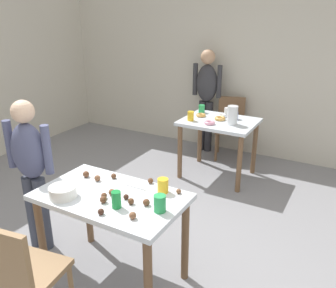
# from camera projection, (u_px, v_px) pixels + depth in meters

# --- Properties ---
(ground_plane) EXTENTS (6.40, 6.40, 0.00)m
(ground_plane) POSITION_uv_depth(u_px,v_px,m) (125.00, 280.00, 2.81)
(ground_plane) COLOR gray
(wall_back) EXTENTS (6.40, 0.10, 2.60)m
(wall_back) POSITION_uv_depth(u_px,v_px,m) (255.00, 66.00, 4.96)
(wall_back) COLOR beige
(wall_back) RESTS_ON ground_plane
(dining_table_near) EXTENTS (1.10, 0.65, 0.75)m
(dining_table_near) POSITION_uv_depth(u_px,v_px,m) (111.00, 209.00, 2.62)
(dining_table_near) COLOR silver
(dining_table_near) RESTS_ON ground_plane
(dining_table_far) EXTENTS (0.90, 0.73, 0.75)m
(dining_table_far) POSITION_uv_depth(u_px,v_px,m) (219.00, 130.00, 4.40)
(dining_table_far) COLOR silver
(dining_table_far) RESTS_ON ground_plane
(chair_near_table) EXTENTS (0.46, 0.46, 0.87)m
(chair_near_table) POSITION_uv_depth(u_px,v_px,m) (20.00, 272.00, 2.18)
(chair_near_table) COLOR olive
(chair_near_table) RESTS_ON ground_plane
(chair_far_table) EXTENTS (0.50, 0.50, 0.87)m
(chair_far_table) POSITION_uv_depth(u_px,v_px,m) (230.00, 124.00, 5.08)
(chair_far_table) COLOR brown
(chair_far_table) RESTS_ON ground_plane
(person_girl_near) EXTENTS (0.46, 0.25, 1.37)m
(person_girl_near) POSITION_uv_depth(u_px,v_px,m) (31.00, 165.00, 2.94)
(person_girl_near) COLOR #383D4C
(person_girl_near) RESTS_ON ground_plane
(person_adult_far) EXTENTS (0.45, 0.21, 1.52)m
(person_adult_far) POSITION_uv_depth(u_px,v_px,m) (207.00, 92.00, 5.14)
(person_adult_far) COLOR #28282D
(person_adult_far) RESTS_ON ground_plane
(mixing_bowl) EXTENTS (0.20, 0.20, 0.08)m
(mixing_bowl) POSITION_uv_depth(u_px,v_px,m) (63.00, 192.00, 2.54)
(mixing_bowl) COLOR white
(mixing_bowl) RESTS_ON dining_table_near
(soda_can) EXTENTS (0.07, 0.07, 0.12)m
(soda_can) POSITION_uv_depth(u_px,v_px,m) (116.00, 200.00, 2.39)
(soda_can) COLOR #198438
(soda_can) RESTS_ON dining_table_near
(fork_near) EXTENTS (0.17, 0.02, 0.01)m
(fork_near) POSITION_uv_depth(u_px,v_px,m) (136.00, 187.00, 2.68)
(fork_near) COLOR silver
(fork_near) RESTS_ON dining_table_near
(cup_near_0) EXTENTS (0.08, 0.08, 0.12)m
(cup_near_0) POSITION_uv_depth(u_px,v_px,m) (160.00, 203.00, 2.35)
(cup_near_0) COLOR green
(cup_near_0) RESTS_ON dining_table_near
(cup_near_1) EXTENTS (0.08, 0.08, 0.11)m
(cup_near_1) POSITION_uv_depth(u_px,v_px,m) (163.00, 186.00, 2.60)
(cup_near_1) COLOR yellow
(cup_near_1) RESTS_ON dining_table_near
(cake_ball_0) EXTENTS (0.04, 0.04, 0.04)m
(cake_ball_0) POSITION_uv_depth(u_px,v_px,m) (67.00, 185.00, 2.68)
(cake_ball_0) COLOR brown
(cake_ball_0) RESTS_ON dining_table_near
(cake_ball_1) EXTENTS (0.05, 0.05, 0.05)m
(cake_ball_1) POSITION_uv_depth(u_px,v_px,m) (86.00, 174.00, 2.85)
(cake_ball_1) COLOR brown
(cake_ball_1) RESTS_ON dining_table_near
(cake_ball_2) EXTENTS (0.05, 0.05, 0.05)m
(cake_ball_2) POSITION_uv_depth(u_px,v_px,m) (146.00, 202.00, 2.43)
(cake_ball_2) COLOR brown
(cake_ball_2) RESTS_ON dining_table_near
(cake_ball_3) EXTENTS (0.04, 0.04, 0.04)m
(cake_ball_3) POSITION_uv_depth(u_px,v_px,m) (104.00, 196.00, 2.53)
(cake_ball_3) COLOR brown
(cake_ball_3) RESTS_ON dining_table_near
(cake_ball_4) EXTENTS (0.04, 0.04, 0.04)m
(cake_ball_4) POSITION_uv_depth(u_px,v_px,m) (179.00, 191.00, 2.59)
(cake_ball_4) COLOR brown
(cake_ball_4) RESTS_ON dining_table_near
(cake_ball_5) EXTENTS (0.04, 0.04, 0.04)m
(cake_ball_5) POSITION_uv_depth(u_px,v_px,m) (114.00, 176.00, 2.83)
(cake_ball_5) COLOR brown
(cake_ball_5) RESTS_ON dining_table_near
(cake_ball_6) EXTENTS (0.04, 0.04, 0.04)m
(cake_ball_6) POSITION_uv_depth(u_px,v_px,m) (151.00, 181.00, 2.75)
(cake_ball_6) COLOR brown
(cake_ball_6) RESTS_ON dining_table_near
(cake_ball_7) EXTENTS (0.05, 0.05, 0.05)m
(cake_ball_7) POSITION_uv_depth(u_px,v_px,m) (103.00, 200.00, 2.46)
(cake_ball_7) COLOR brown
(cake_ball_7) RESTS_ON dining_table_near
(cake_ball_8) EXTENTS (0.05, 0.05, 0.05)m
(cake_ball_8) POSITION_uv_depth(u_px,v_px,m) (97.00, 178.00, 2.79)
(cake_ball_8) COLOR brown
(cake_ball_8) RESTS_ON dining_table_near
(cake_ball_9) EXTENTS (0.05, 0.05, 0.05)m
(cake_ball_9) POSITION_uv_depth(u_px,v_px,m) (112.00, 192.00, 2.57)
(cake_ball_9) COLOR brown
(cake_ball_9) RESTS_ON dining_table_near
(cake_ball_10) EXTENTS (0.04, 0.04, 0.04)m
(cake_ball_10) POSITION_uv_depth(u_px,v_px,m) (131.00, 201.00, 2.45)
(cake_ball_10) COLOR brown
(cake_ball_10) RESTS_ON dining_table_near
(cake_ball_11) EXTENTS (0.04, 0.04, 0.04)m
(cake_ball_11) POSITION_uv_depth(u_px,v_px,m) (101.00, 212.00, 2.32)
(cake_ball_11) COLOR #3D2319
(cake_ball_11) RESTS_ON dining_table_near
(cake_ball_12) EXTENTS (0.04, 0.04, 0.04)m
(cake_ball_12) POSITION_uv_depth(u_px,v_px,m) (126.00, 197.00, 2.51)
(cake_ball_12) COLOR #3D2319
(cake_ball_12) RESTS_ON dining_table_near
(cake_ball_13) EXTENTS (0.05, 0.05, 0.05)m
(cake_ball_13) POSITION_uv_depth(u_px,v_px,m) (133.00, 215.00, 2.27)
(cake_ball_13) COLOR brown
(cake_ball_13) RESTS_ON dining_table_near
(pitcher_far) EXTENTS (0.13, 0.13, 0.23)m
(pitcher_far) POSITION_uv_depth(u_px,v_px,m) (232.00, 115.00, 4.17)
(pitcher_far) COLOR white
(pitcher_far) RESTS_ON dining_table_far
(cup_far_0) EXTENTS (0.08, 0.08, 0.10)m
(cup_far_0) POSITION_uv_depth(u_px,v_px,m) (202.00, 109.00, 4.68)
(cup_far_0) COLOR green
(cup_far_0) RESTS_ON dining_table_far
(cup_far_1) EXTENTS (0.08, 0.08, 0.09)m
(cup_far_1) POSITION_uv_depth(u_px,v_px,m) (235.00, 115.00, 4.40)
(cup_far_1) COLOR #3351B2
(cup_far_1) RESTS_ON dining_table_far
(cup_far_2) EXTENTS (0.07, 0.07, 0.10)m
(cup_far_2) POSITION_uv_depth(u_px,v_px,m) (227.00, 112.00, 4.55)
(cup_far_2) COLOR white
(cup_far_2) RESTS_ON dining_table_far
(cup_far_3) EXTENTS (0.08, 0.08, 0.12)m
(cup_far_3) POSITION_uv_depth(u_px,v_px,m) (191.00, 116.00, 4.33)
(cup_far_3) COLOR yellow
(cup_far_3) RESTS_ON dining_table_far
(donut_far_0) EXTENTS (0.14, 0.14, 0.04)m
(donut_far_0) POSITION_uv_depth(u_px,v_px,m) (220.00, 118.00, 4.36)
(donut_far_0) COLOR gold
(donut_far_0) RESTS_ON dining_table_far
(donut_far_1) EXTENTS (0.12, 0.12, 0.04)m
(donut_far_1) POSITION_uv_depth(u_px,v_px,m) (221.00, 116.00, 4.49)
(donut_far_1) COLOR white
(donut_far_1) RESTS_ON dining_table_far
(donut_far_2) EXTENTS (0.13, 0.13, 0.04)m
(donut_far_2) POSITION_uv_depth(u_px,v_px,m) (210.00, 123.00, 4.20)
(donut_far_2) COLOR pink
(donut_far_2) RESTS_ON dining_table_far
(donut_far_3) EXTENTS (0.12, 0.12, 0.04)m
(donut_far_3) POSITION_uv_depth(u_px,v_px,m) (201.00, 115.00, 4.51)
(donut_far_3) COLOR gold
(donut_far_3) RESTS_ON dining_table_far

